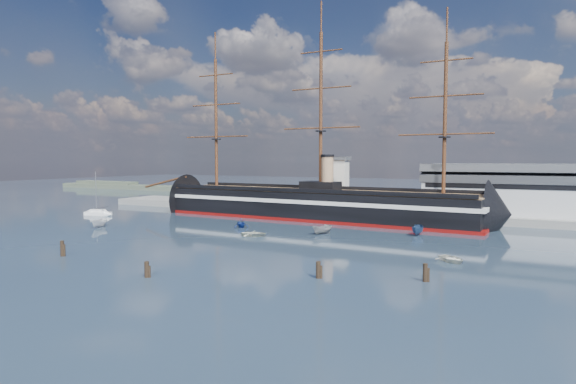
% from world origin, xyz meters
% --- Properties ---
extents(ground, '(600.00, 600.00, 0.00)m').
position_xyz_m(ground, '(0.00, 40.00, 0.00)').
color(ground, '#1D2C3C').
rests_on(ground, ground).
extents(quay, '(180.00, 18.00, 2.00)m').
position_xyz_m(quay, '(10.00, 76.00, 0.00)').
color(quay, slate).
rests_on(quay, ground).
extents(warehouse, '(63.00, 21.00, 11.60)m').
position_xyz_m(warehouse, '(58.00, 80.00, 7.98)').
color(warehouse, '#B7BABC').
rests_on(warehouse, ground).
extents(quay_tower, '(5.00, 5.00, 15.00)m').
position_xyz_m(quay_tower, '(3.00, 73.00, 9.75)').
color(quay_tower, silver).
rests_on(quay_tower, ground).
extents(shoreline, '(120.00, 10.00, 4.00)m').
position_xyz_m(shoreline, '(-139.23, 135.00, 1.45)').
color(shoreline, '#3F4C38').
rests_on(shoreline, ground).
extents(warship, '(113.36, 21.78, 53.94)m').
position_xyz_m(warship, '(-1.53, 60.00, 4.04)').
color(warship, black).
rests_on(warship, ground).
extents(sailboat, '(8.19, 3.88, 12.61)m').
position_xyz_m(sailboat, '(-58.70, 38.96, 0.80)').
color(sailboat, white).
rests_on(sailboat, ground).
extents(motorboat_a, '(6.65, 3.66, 2.52)m').
position_xyz_m(motorboat_a, '(-38.65, 21.61, 0.00)').
color(motorboat_a, silver).
rests_on(motorboat_a, ground).
extents(motorboat_b, '(2.37, 3.61, 1.57)m').
position_xyz_m(motorboat_b, '(1.08, 26.98, 0.00)').
color(motorboat_b, beige).
rests_on(motorboat_b, ground).
extents(motorboat_c, '(6.50, 4.64, 2.45)m').
position_xyz_m(motorboat_c, '(12.86, 35.99, 0.00)').
color(motorboat_c, gray).
rests_on(motorboat_c, ground).
extents(motorboat_d, '(6.21, 6.74, 2.35)m').
position_xyz_m(motorboat_d, '(-8.42, 36.80, 0.00)').
color(motorboat_d, navy).
rests_on(motorboat_d, ground).
extents(motorboat_e, '(3.16, 3.26, 1.51)m').
position_xyz_m(motorboat_e, '(42.08, 19.07, 0.00)').
color(motorboat_e, beige).
rests_on(motorboat_e, ground).
extents(motorboat_f, '(6.71, 2.67, 2.65)m').
position_xyz_m(motorboat_f, '(31.64, 43.88, 0.00)').
color(motorboat_f, navy).
rests_on(motorboat_f, ground).
extents(piling_near_left, '(0.64, 0.64, 3.35)m').
position_xyz_m(piling_near_left, '(-16.79, -5.61, 0.00)').
color(piling_near_left, black).
rests_on(piling_near_left, ground).
extents(piling_near_mid, '(0.64, 0.64, 2.92)m').
position_xyz_m(piling_near_mid, '(6.16, -10.20, 0.00)').
color(piling_near_mid, black).
rests_on(piling_near_mid, ground).
extents(piling_near_right, '(0.64, 0.64, 3.02)m').
position_xyz_m(piling_near_right, '(27.38, 0.01, 0.00)').
color(piling_near_right, black).
rests_on(piling_near_right, ground).
extents(piling_far_right, '(0.64, 0.64, 3.14)m').
position_xyz_m(piling_far_right, '(40.77, 4.72, 0.00)').
color(piling_far_right, black).
rests_on(piling_far_right, ground).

